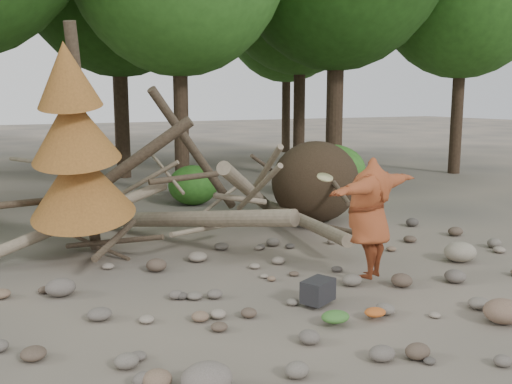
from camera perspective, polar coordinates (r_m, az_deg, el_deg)
name	(u,v)px	position (r m, az deg, el deg)	size (l,w,h in m)	color
ground	(327,291)	(9.17, 7.10, -9.83)	(120.00, 120.00, 0.00)	#514C44
deadfall_pile	(296,186)	(13.47, 4.05, 0.64)	(8.55, 5.24, 3.30)	#332619
dead_conifer	(76,149)	(10.66, -17.53, 4.17)	(2.06, 2.16, 4.35)	#4C3F30
bush_mid	(193,185)	(16.16, -6.31, 0.69)	(1.40, 1.40, 1.12)	#2C651D
bush_right	(333,171)	(17.40, 7.67, 2.09)	(2.00, 2.00, 1.60)	#377825
frisbee_thrower	(369,218)	(9.47, 11.27, -2.55)	(2.52, 1.47, 1.99)	brown
backpack	(318,295)	(8.52, 6.21, -10.16)	(0.49, 0.33, 0.33)	black
cloth_green	(335,320)	(7.87, 7.93, -12.59)	(0.40, 0.33, 0.15)	#396B2B
cloth_orange	(375,316)	(8.16, 11.81, -12.01)	(0.31, 0.25, 0.11)	#AE511D
boulder_front_left	(207,379)	(6.18, -4.94, -18.12)	(0.54, 0.49, 0.33)	slate
boulder_front_right	(503,311)	(8.54, 23.47, -10.88)	(0.54, 0.49, 0.33)	brown
boulder_mid_right	(460,252)	(11.27, 19.74, -5.66)	(0.61, 0.55, 0.37)	gray
boulder_mid_left	(61,287)	(9.35, -18.96, -9.00)	(0.46, 0.41, 0.28)	#625A52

